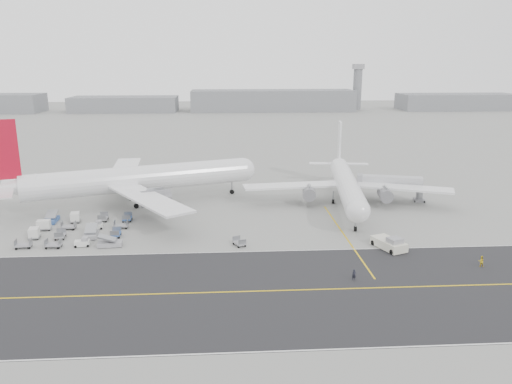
{
  "coord_description": "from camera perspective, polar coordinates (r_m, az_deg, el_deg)",
  "views": [
    {
      "loc": [
        7.19,
        -84.77,
        32.51
      ],
      "look_at": [
        13.25,
        12.0,
        7.19
      ],
      "focal_mm": 35.0,
      "sensor_mm": 36.0,
      "label": 1
    }
  ],
  "objects": [
    {
      "name": "gse_cluster",
      "position": [
        103.88,
        -19.52,
        -4.48
      ],
      "size": [
        25.28,
        24.48,
        2.16
      ],
      "primitive_type": null,
      "rotation": [
        0.0,
        0.0,
        0.07
      ],
      "color": "#939398",
      "rests_on": "ground"
    },
    {
      "name": "pushback_tug",
      "position": [
        92.84,
        15.01,
        -5.71
      ],
      "size": [
        5.45,
        8.77,
        2.51
      ],
      "rotation": [
        0.0,
        0.0,
        0.38
      ],
      "color": "beige",
      "rests_on": "ground"
    },
    {
      "name": "ground_crew_b",
      "position": [
        90.26,
        24.32,
        -7.21
      ],
      "size": [
        0.97,
        0.79,
        1.85
      ],
      "primitive_type": "imported",
      "rotation": [
        0.0,
        0.0,
        3.03
      ],
      "color": "gold",
      "rests_on": "ground"
    },
    {
      "name": "stray_dolly",
      "position": [
        91.65,
        -1.92,
        -6.15
      ],
      "size": [
        2.56,
        3.03,
        1.59
      ],
      "primitive_type": null,
      "rotation": [
        0.0,
        0.0,
        0.45
      ],
      "color": "silver",
      "rests_on": "ground"
    },
    {
      "name": "taxiway",
      "position": [
        74.31,
        -4.99,
        -11.36
      ],
      "size": [
        220.0,
        59.0,
        0.03
      ],
      "color": "#28292B",
      "rests_on": "ground"
    },
    {
      "name": "airliner_a",
      "position": [
        119.64,
        -13.79,
        1.44
      ],
      "size": [
        58.72,
        57.64,
        21.09
      ],
      "rotation": [
        0.0,
        0.0,
        1.91
      ],
      "color": "white",
      "rests_on": "ground"
    },
    {
      "name": "horizon_buildings",
      "position": [
        347.05,
        0.21,
        9.26
      ],
      "size": [
        520.0,
        28.0,
        28.0
      ],
      "primitive_type": null,
      "color": "slate",
      "rests_on": "ground"
    },
    {
      "name": "ground",
      "position": [
        91.07,
        -7.92,
        -6.42
      ],
      "size": [
        700.0,
        700.0,
        0.0
      ],
      "primitive_type": "plane",
      "color": "gray",
      "rests_on": "ground"
    },
    {
      "name": "ground_crew_a",
      "position": [
        78.97,
        11.15,
        -9.27
      ],
      "size": [
        0.66,
        0.44,
        1.76
      ],
      "primitive_type": "imported",
      "rotation": [
        0.0,
        0.0,
        -0.04
      ],
      "color": "black",
      "rests_on": "ground"
    },
    {
      "name": "control_tower",
      "position": [
        362.24,
        11.51,
        11.78
      ],
      "size": [
        7.0,
        7.0,
        31.25
      ],
      "color": "slate",
      "rests_on": "ground"
    },
    {
      "name": "airliner_b",
      "position": [
        118.53,
        10.28,
        0.94
      ],
      "size": [
        48.4,
        49.24,
        17.04
      ],
      "rotation": [
        0.0,
        0.0,
        -0.14
      ],
      "color": "white",
      "rests_on": "ground"
    },
    {
      "name": "jet_bridge",
      "position": [
        124.5,
        15.15,
        1.0
      ],
      "size": [
        16.31,
        7.01,
        6.1
      ],
      "rotation": [
        0.0,
        0.0,
        -0.26
      ],
      "color": "gray",
      "rests_on": "ground"
    }
  ]
}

